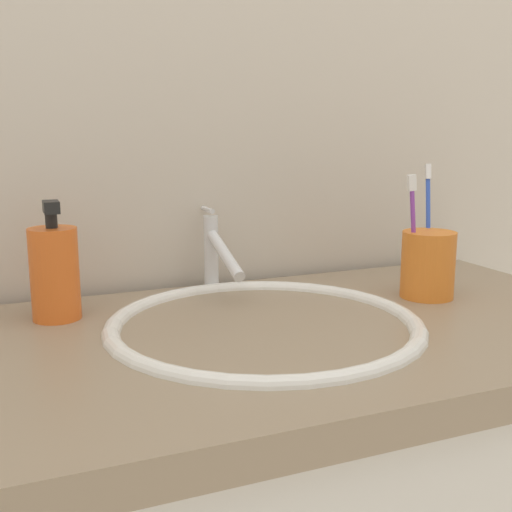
% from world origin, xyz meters
% --- Properties ---
extents(tiled_wall_back, '(2.28, 0.04, 2.40)m').
position_xyz_m(tiled_wall_back, '(0.00, 0.30, 1.20)').
color(tiled_wall_back, beige).
rests_on(tiled_wall_back, ground).
extents(sink_basin, '(0.43, 0.43, 0.10)m').
position_xyz_m(sink_basin, '(0.01, 0.02, 0.85)').
color(sink_basin, white).
rests_on(sink_basin, vanity_counter).
extents(faucet, '(0.02, 0.17, 0.13)m').
position_xyz_m(faucet, '(0.01, 0.22, 0.95)').
color(faucet, silver).
rests_on(faucet, sink_basin).
extents(toothbrush_cup, '(0.08, 0.08, 0.10)m').
position_xyz_m(toothbrush_cup, '(0.30, 0.06, 0.93)').
color(toothbrush_cup, orange).
rests_on(toothbrush_cup, vanity_counter).
extents(toothbrush_blue, '(0.03, 0.06, 0.20)m').
position_xyz_m(toothbrush_blue, '(0.33, 0.09, 1.00)').
color(toothbrush_blue, blue).
rests_on(toothbrush_blue, toothbrush_cup).
extents(toothbrush_purple, '(0.03, 0.01, 0.19)m').
position_xyz_m(toothbrush_purple, '(0.28, 0.06, 0.99)').
color(toothbrush_purple, purple).
rests_on(toothbrush_purple, toothbrush_cup).
extents(soap_dispenser, '(0.07, 0.07, 0.17)m').
position_xyz_m(soap_dispenser, '(-0.24, 0.16, 0.95)').
color(soap_dispenser, orange).
rests_on(soap_dispenser, vanity_counter).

